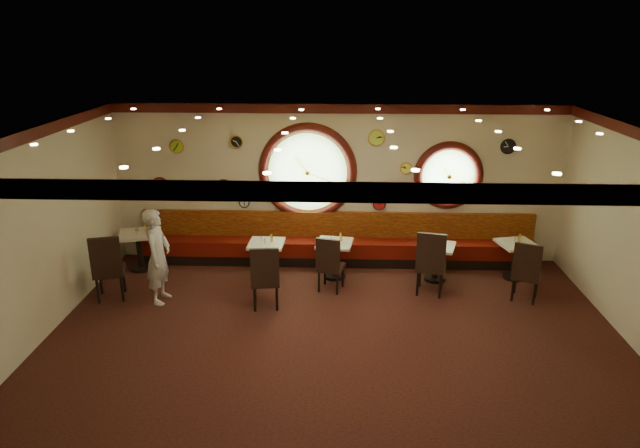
{
  "coord_description": "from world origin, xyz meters",
  "views": [
    {
      "loc": [
        0.08,
        -8.11,
        4.57
      ],
      "look_at": [
        -0.27,
        0.8,
        1.5
      ],
      "focal_mm": 32.0,
      "sensor_mm": 36.0,
      "label": 1
    }
  ],
  "objects_px": {
    "table_b": "(267,256)",
    "condiment_c_pepper": "(333,240)",
    "chair_e": "(527,268)",
    "chair_c": "(329,261)",
    "condiment_c_salt": "(331,240)",
    "chair_d": "(431,259)",
    "condiment_b_pepper": "(265,241)",
    "condiment_e_bottle": "(519,238)",
    "condiment_d_pepper": "(437,244)",
    "condiment_c_bottle": "(341,236)",
    "condiment_d_salt": "(433,241)",
    "table_c": "(335,255)",
    "table_d": "(436,258)",
    "chair_a": "(107,264)",
    "table_a": "(139,246)",
    "chair_b": "(265,274)",
    "condiment_a_bottle": "(146,228)",
    "condiment_a_pepper": "(136,232)",
    "waiter": "(158,256)",
    "condiment_e_pepper": "(517,240)",
    "condiment_b_bottle": "(272,238)",
    "condiment_b_salt": "(262,239)",
    "condiment_a_salt": "(138,229)",
    "condiment_e_salt": "(515,239)",
    "condiment_d_bottle": "(440,240)"
  },
  "relations": [
    {
      "from": "table_b",
      "to": "condiment_c_pepper",
      "type": "distance_m",
      "value": 1.31
    },
    {
      "from": "chair_e",
      "to": "chair_c",
      "type": "bearing_deg",
      "value": -161.33
    },
    {
      "from": "condiment_c_pepper",
      "to": "condiment_c_salt",
      "type": "bearing_deg",
      "value": 179.61
    },
    {
      "from": "table_b",
      "to": "chair_d",
      "type": "xyz_separation_m",
      "value": [
        3.01,
        -0.64,
        0.24
      ]
    },
    {
      "from": "condiment_b_pepper",
      "to": "condiment_e_bottle",
      "type": "relative_size",
      "value": 0.53
    },
    {
      "from": "condiment_d_pepper",
      "to": "condiment_c_bottle",
      "type": "relative_size",
      "value": 0.61
    },
    {
      "from": "chair_d",
      "to": "condiment_c_bottle",
      "type": "xyz_separation_m",
      "value": [
        -1.6,
        0.8,
        0.12
      ]
    },
    {
      "from": "chair_e",
      "to": "condiment_d_salt",
      "type": "bearing_deg",
      "value": 170.87
    },
    {
      "from": "table_c",
      "to": "condiment_b_pepper",
      "type": "xyz_separation_m",
      "value": [
        -1.32,
        -0.11,
        0.31
      ]
    },
    {
      "from": "table_d",
      "to": "chair_a",
      "type": "height_order",
      "value": "chair_a"
    },
    {
      "from": "table_a",
      "to": "condiment_d_pepper",
      "type": "distance_m",
      "value": 5.8
    },
    {
      "from": "condiment_b_pepper",
      "to": "condiment_c_bottle",
      "type": "distance_m",
      "value": 1.45
    },
    {
      "from": "table_d",
      "to": "chair_b",
      "type": "distance_m",
      "value": 3.35
    },
    {
      "from": "condiment_a_bottle",
      "to": "condiment_a_pepper",
      "type": "bearing_deg",
      "value": -139.88
    },
    {
      "from": "chair_e",
      "to": "condiment_c_salt",
      "type": "relative_size",
      "value": 6.36
    },
    {
      "from": "condiment_c_pepper",
      "to": "condiment_a_bottle",
      "type": "relative_size",
      "value": 0.54
    },
    {
      "from": "chair_c",
      "to": "waiter",
      "type": "xyz_separation_m",
      "value": [
        -2.95,
        -0.48,
        0.24
      ]
    },
    {
      "from": "chair_b",
      "to": "table_a",
      "type": "bearing_deg",
      "value": 142.02
    },
    {
      "from": "condiment_d_salt",
      "to": "condiment_a_pepper",
      "type": "bearing_deg",
      "value": 178.81
    },
    {
      "from": "table_a",
      "to": "condiment_c_bottle",
      "type": "xyz_separation_m",
      "value": [
        3.98,
        -0.15,
        0.32
      ]
    },
    {
      "from": "condiment_d_salt",
      "to": "condiment_e_pepper",
      "type": "distance_m",
      "value": 1.6
    },
    {
      "from": "table_a",
      "to": "condiment_d_pepper",
      "type": "xyz_separation_m",
      "value": [
        5.78,
        -0.37,
        0.28
      ]
    },
    {
      "from": "condiment_b_bottle",
      "to": "condiment_b_pepper",
      "type": "bearing_deg",
      "value": -148.54
    },
    {
      "from": "condiment_b_salt",
      "to": "waiter",
      "type": "xyz_separation_m",
      "value": [
        -1.64,
        -1.11,
        0.08
      ]
    },
    {
      "from": "condiment_d_salt",
      "to": "condiment_b_pepper",
      "type": "relative_size",
      "value": 1.16
    },
    {
      "from": "condiment_d_salt",
      "to": "condiment_d_pepper",
      "type": "height_order",
      "value": "condiment_d_pepper"
    },
    {
      "from": "condiment_b_salt",
      "to": "condiment_a_bottle",
      "type": "relative_size",
      "value": 0.52
    },
    {
      "from": "condiment_d_salt",
      "to": "condiment_c_bottle",
      "type": "distance_m",
      "value": 1.73
    },
    {
      "from": "chair_a",
      "to": "condiment_b_salt",
      "type": "xyz_separation_m",
      "value": [
        2.54,
        1.13,
        0.07
      ]
    },
    {
      "from": "condiment_c_salt",
      "to": "condiment_a_salt",
      "type": "bearing_deg",
      "value": 174.99
    },
    {
      "from": "chair_e",
      "to": "condiment_b_pepper",
      "type": "bearing_deg",
      "value": -166.57
    },
    {
      "from": "condiment_e_salt",
      "to": "chair_b",
      "type": "bearing_deg",
      "value": -161.71
    },
    {
      "from": "condiment_d_bottle",
      "to": "table_d",
      "type": "bearing_deg",
      "value": -125.95
    },
    {
      "from": "condiment_d_pepper",
      "to": "chair_b",
      "type": "bearing_deg",
      "value": -158.31
    },
    {
      "from": "condiment_a_salt",
      "to": "condiment_d_salt",
      "type": "distance_m",
      "value": 5.76
    },
    {
      "from": "condiment_c_salt",
      "to": "condiment_e_salt",
      "type": "bearing_deg",
      "value": 2.71
    },
    {
      "from": "condiment_c_salt",
      "to": "condiment_e_salt",
      "type": "distance_m",
      "value": 3.49
    },
    {
      "from": "table_b",
      "to": "chair_b",
      "type": "bearing_deg",
      "value": -83.76
    },
    {
      "from": "condiment_d_salt",
      "to": "condiment_d_bottle",
      "type": "distance_m",
      "value": 0.15
    },
    {
      "from": "condiment_b_pepper",
      "to": "condiment_c_bottle",
      "type": "xyz_separation_m",
      "value": [
        1.44,
        0.2,
        0.04
      ]
    },
    {
      "from": "condiment_e_salt",
      "to": "condiment_d_salt",
      "type": "bearing_deg",
      "value": -175.49
    },
    {
      "from": "chair_c",
      "to": "waiter",
      "type": "distance_m",
      "value": 3.0
    },
    {
      "from": "table_b",
      "to": "chair_e",
      "type": "xyz_separation_m",
      "value": [
        4.64,
        -0.83,
        0.18
      ]
    },
    {
      "from": "condiment_d_pepper",
      "to": "condiment_b_bottle",
      "type": "bearing_deg",
      "value": 178.31
    },
    {
      "from": "chair_b",
      "to": "condiment_b_pepper",
      "type": "xyz_separation_m",
      "value": [
        -0.16,
        1.24,
        0.11
      ]
    },
    {
      "from": "condiment_d_pepper",
      "to": "condiment_d_bottle",
      "type": "bearing_deg",
      "value": 66.0
    },
    {
      "from": "chair_a",
      "to": "condiment_a_bottle",
      "type": "relative_size",
      "value": 4.35
    },
    {
      "from": "table_a",
      "to": "condiment_b_pepper",
      "type": "distance_m",
      "value": 2.58
    },
    {
      "from": "chair_b",
      "to": "condiment_c_bottle",
      "type": "height_order",
      "value": "chair_b"
    },
    {
      "from": "table_d",
      "to": "condiment_b_pepper",
      "type": "height_order",
      "value": "condiment_b_pepper"
    }
  ]
}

